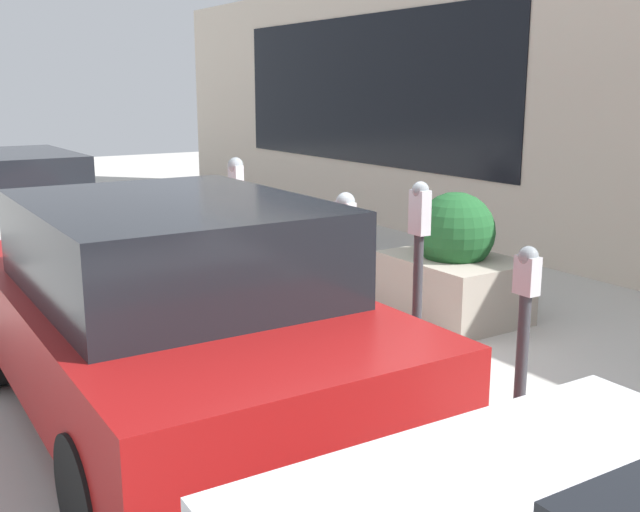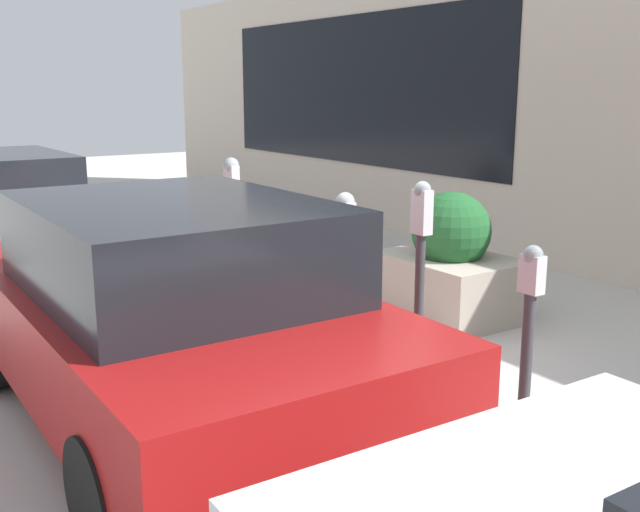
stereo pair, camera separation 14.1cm
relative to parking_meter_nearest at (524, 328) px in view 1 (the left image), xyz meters
name	(u,v)px [view 1 (the left image)]	position (x,y,z in m)	size (l,w,h in m)	color
ground_plane	(311,367)	(1.98, 0.29, -0.84)	(40.00, 40.00, 0.00)	beige
curb_strip	(303,367)	(1.98, 0.37, -0.82)	(24.50, 0.16, 0.04)	red
parking_meter_nearest	(524,328)	(0.00, 0.00, 0.00)	(0.14, 0.12, 1.35)	#38383D
parking_meter_second	(418,264)	(1.03, -0.02, 0.19)	(0.14, 0.12, 1.63)	#38383D
parking_meter_middle	(345,240)	(1.96, -0.03, 0.20)	(0.19, 0.16, 1.44)	#38383D
parking_meter_fourth	(278,237)	(3.02, 0.00, 0.06)	(0.16, 0.14, 1.30)	#38383D
parking_meter_farthest	(236,199)	(3.91, -0.01, 0.31)	(0.19, 0.16, 1.57)	#38383D
planter_box	(454,267)	(2.39, -1.64, -0.32)	(1.33, 1.00, 1.27)	#A39989
parked_car_middle	(166,309)	(1.65, 1.65, -0.03)	(4.25, 2.00, 1.57)	maroon
parked_car_rear	(10,206)	(7.31, 1.58, -0.09)	(4.29, 1.82, 1.46)	#B7B7BC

